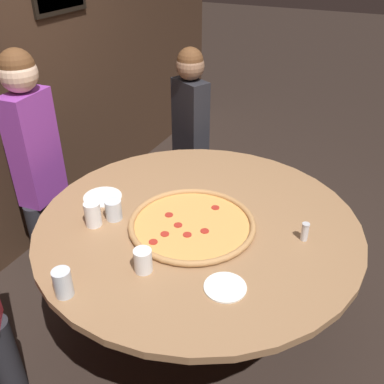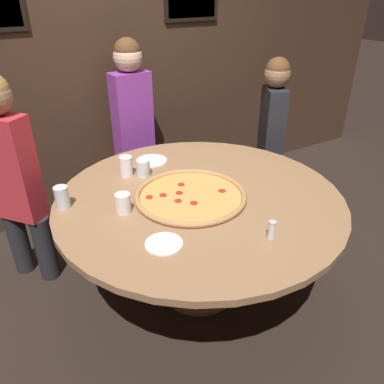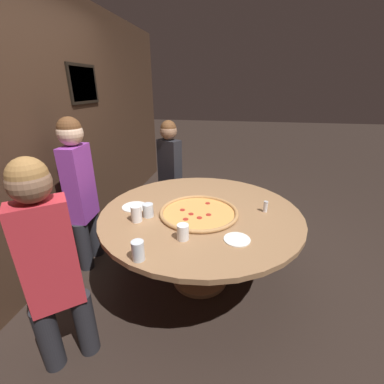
% 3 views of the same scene
% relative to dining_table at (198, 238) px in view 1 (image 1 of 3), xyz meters
% --- Properties ---
extents(ground_plane, '(24.00, 24.00, 0.00)m').
position_rel_dining_table_xyz_m(ground_plane, '(0.00, 0.00, -0.62)').
color(ground_plane, black).
extents(dining_table, '(1.71, 1.71, 0.74)m').
position_rel_dining_table_xyz_m(dining_table, '(0.00, 0.00, 0.00)').
color(dining_table, '#936B47').
rests_on(dining_table, ground_plane).
extents(giant_pizza, '(0.66, 0.66, 0.03)m').
position_rel_dining_table_xyz_m(giant_pizza, '(-0.06, 0.01, 0.13)').
color(giant_pizza, '#E0994C').
rests_on(giant_pizza, dining_table).
extents(drink_cup_far_right, '(0.08, 0.08, 0.13)m').
position_rel_dining_table_xyz_m(drink_cup_far_right, '(-0.27, 0.47, 0.18)').
color(drink_cup_far_right, white).
rests_on(drink_cup_far_right, dining_table).
extents(drink_cup_far_left, '(0.08, 0.08, 0.13)m').
position_rel_dining_table_xyz_m(drink_cup_far_left, '(-0.73, 0.28, 0.18)').
color(drink_cup_far_left, silver).
rests_on(drink_cup_far_left, dining_table).
extents(drink_cup_beside_pizza, '(0.08, 0.08, 0.11)m').
position_rel_dining_table_xyz_m(drink_cup_beside_pizza, '(-0.46, 0.06, 0.17)').
color(drink_cup_beside_pizza, white).
rests_on(drink_cup_beside_pizza, dining_table).
extents(drink_cup_near_right, '(0.09, 0.09, 0.11)m').
position_rel_dining_table_xyz_m(drink_cup_near_right, '(-0.17, 0.41, 0.17)').
color(drink_cup_near_right, silver).
rests_on(drink_cup_near_right, dining_table).
extents(white_plate_beside_cup, '(0.22, 0.22, 0.01)m').
position_rel_dining_table_xyz_m(white_plate_beside_cup, '(-0.03, 0.59, 0.12)').
color(white_plate_beside_cup, white).
rests_on(white_plate_beside_cup, dining_table).
extents(white_plate_far_back, '(0.19, 0.19, 0.01)m').
position_rel_dining_table_xyz_m(white_plate_far_back, '(-0.40, -0.31, 0.12)').
color(white_plate_far_back, white).
rests_on(white_plate_far_back, dining_table).
extents(condiment_shaker, '(0.04, 0.04, 0.10)m').
position_rel_dining_table_xyz_m(condiment_shaker, '(0.08, -0.54, 0.17)').
color(condiment_shaker, silver).
rests_on(condiment_shaker, dining_table).
extents(diner_far_left, '(0.38, 0.22, 1.49)m').
position_rel_dining_table_xyz_m(diner_far_left, '(0.09, 1.18, 0.23)').
color(diner_far_left, '#232328').
rests_on(diner_far_left, ground_plane).
extents(diner_side_right, '(0.27, 0.36, 1.36)m').
position_rel_dining_table_xyz_m(diner_side_right, '(1.05, 0.55, 0.15)').
color(diner_side_right, '#232328').
rests_on(diner_side_right, ground_plane).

